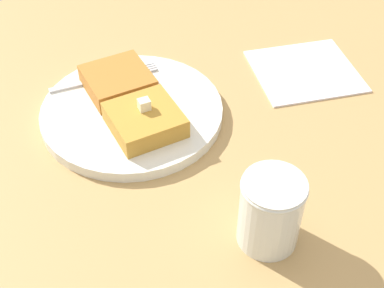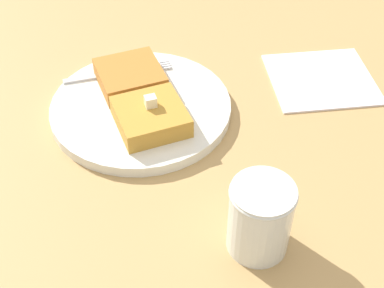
# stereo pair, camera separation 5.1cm
# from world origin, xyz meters

# --- Properties ---
(table_surface) EXTENTS (0.99, 0.99, 0.03)m
(table_surface) POSITION_xyz_m (0.00, 0.00, 0.01)
(table_surface) COLOR tan
(table_surface) RESTS_ON ground
(plate) EXTENTS (0.25, 0.25, 0.02)m
(plate) POSITION_xyz_m (0.08, 0.12, 0.04)
(plate) COLOR silver
(plate) RESTS_ON table_surface
(toast_slice_left) EXTENTS (0.10, 0.10, 0.03)m
(toast_slice_left) POSITION_xyz_m (0.03, 0.12, 0.06)
(toast_slice_left) COLOR #B68430
(toast_slice_left) RESTS_ON plate
(toast_slice_middle) EXTENTS (0.10, 0.10, 0.03)m
(toast_slice_middle) POSITION_xyz_m (0.12, 0.11, 0.06)
(toast_slice_middle) COLOR #B36E2B
(toast_slice_middle) RESTS_ON plate
(butter_pat_primary) EXTENTS (0.02, 0.02, 0.01)m
(butter_pat_primary) POSITION_xyz_m (0.04, 0.12, 0.08)
(butter_pat_primary) COLOR #F4EDCA
(butter_pat_primary) RESTS_ON toast_slice_left
(fork) EXTENTS (0.05, 0.16, 0.00)m
(fork) POSITION_xyz_m (0.15, 0.11, 0.04)
(fork) COLOR silver
(fork) RESTS_ON plate
(syrup_jar) EXTENTS (0.07, 0.07, 0.09)m
(syrup_jar) POSITION_xyz_m (-0.19, 0.09, 0.07)
(syrup_jar) COLOR #562C0C
(syrup_jar) RESTS_ON table_surface
(napkin) EXTENTS (0.19, 0.19, 0.00)m
(napkin) POSITION_xyz_m (0.02, -0.16, 0.03)
(napkin) COLOR white
(napkin) RESTS_ON table_surface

